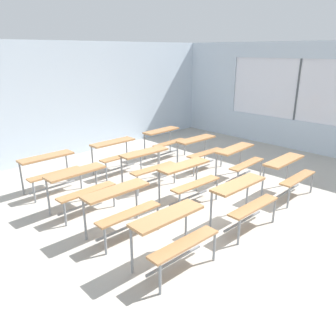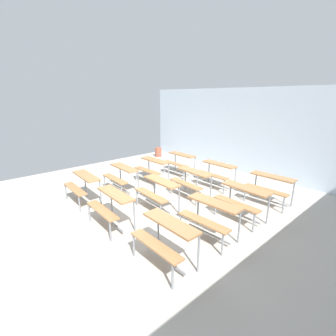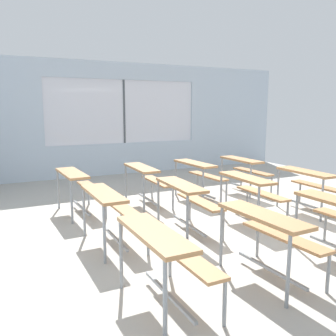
{
  "view_description": "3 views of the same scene",
  "coord_description": "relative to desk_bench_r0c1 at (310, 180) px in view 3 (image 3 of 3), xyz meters",
  "views": [
    {
      "loc": [
        -4.27,
        -3.72,
        2.78
      ],
      "look_at": [
        0.04,
        0.68,
        0.56
      ],
      "focal_mm": 35.25,
      "sensor_mm": 36.0,
      "label": 1
    },
    {
      "loc": [
        4.26,
        -3.27,
        2.71
      ],
      "look_at": [
        -0.61,
        1.06,
        0.74
      ],
      "focal_mm": 25.56,
      "sensor_mm": 36.0,
      "label": 2
    },
    {
      "loc": [
        -4.29,
        3.81,
        1.81
      ],
      "look_at": [
        1.01,
        1.16,
        0.8
      ],
      "focal_mm": 38.06,
      "sensor_mm": 36.0,
      "label": 3
    }
  ],
  "objects": [
    {
      "name": "ground",
      "position": [
        -0.01,
        1.1,
        -0.59
      ],
      "size": [
        10.0,
        9.0,
        0.05
      ],
      "primitive_type": "cube",
      "color": "#ADA89E"
    },
    {
      "name": "wall_right",
      "position": [
        4.99,
        0.97,
        0.88
      ],
      "size": [
        0.12,
        9.0,
        3.0
      ],
      "color": "silver",
      "rests_on": "ground"
    },
    {
      "name": "desk_bench_r0c1",
      "position": [
        0.0,
        0.0,
        0.0
      ],
      "size": [
        1.12,
        0.62,
        0.74
      ],
      "rotation": [
        0.0,
        0.0,
        -0.03
      ],
      "color": "#A87547",
      "rests_on": "ground"
    },
    {
      "name": "desk_bench_r0c2",
      "position": [
        1.68,
        0.07,
        0.0
      ],
      "size": [
        1.1,
        0.6,
        0.74
      ],
      "rotation": [
        0.0,
        0.0,
        -0.0
      ],
      "color": "#A87547",
      "rests_on": "ground"
    },
    {
      "name": "desk_bench_r1c1",
      "position": [
        0.04,
        1.25,
        0.0
      ],
      "size": [
        1.13,
        0.64,
        0.74
      ],
      "rotation": [
        0.0,
        0.0,
        -0.05
      ],
      "color": "#A87547",
      "rests_on": "ground"
    },
    {
      "name": "desk_bench_r1c2",
      "position": [
        1.67,
        1.22,
        0.0
      ],
      "size": [
        1.13,
        0.64,
        0.74
      ],
      "rotation": [
        0.0,
        0.0,
        0.05
      ],
      "color": "#A87547",
      "rests_on": "ground"
    },
    {
      "name": "desk_bench_r2c0",
      "position": [
        -1.6,
        2.36,
        0.0
      ],
      "size": [
        1.12,
        0.62,
        0.74
      ],
      "rotation": [
        0.0,
        0.0,
        0.03
      ],
      "color": "#A87547",
      "rests_on": "ground"
    },
    {
      "name": "desk_bench_r2c1",
      "position": [
        0.05,
        2.42,
        0.0
      ],
      "size": [
        1.13,
        0.64,
        0.74
      ],
      "rotation": [
        0.0,
        0.0,
        -0.05
      ],
      "color": "#A87547",
      "rests_on": "ground"
    },
    {
      "name": "desk_bench_r2c2",
      "position": [
        1.67,
        2.36,
        0.0
      ],
      "size": [
        1.12,
        0.63,
        0.74
      ],
      "rotation": [
        0.0,
        0.0,
        -0.03
      ],
      "color": "#A87547",
      "rests_on": "ground"
    },
    {
      "name": "desk_bench_r3c0",
      "position": [
        -1.58,
        3.57,
        0.0
      ],
      "size": [
        1.1,
        0.59,
        0.74
      ],
      "rotation": [
        0.0,
        0.0,
        0.0
      ],
      "color": "#A87547",
      "rests_on": "ground"
    },
    {
      "name": "desk_bench_r3c1",
      "position": [
        0.05,
        3.55,
        0.0
      ],
      "size": [
        1.1,
        0.59,
        0.74
      ],
      "rotation": [
        0.0,
        0.0,
        -0.0
      ],
      "color": "#A87547",
      "rests_on": "ground"
    },
    {
      "name": "desk_bench_r3c2",
      "position": [
        1.69,
        3.61,
        0.0
      ],
      "size": [
        1.12,
        0.63,
        0.74
      ],
      "rotation": [
        0.0,
        0.0,
        0.04
      ],
      "color": "#A87547",
      "rests_on": "ground"
    }
  ]
}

